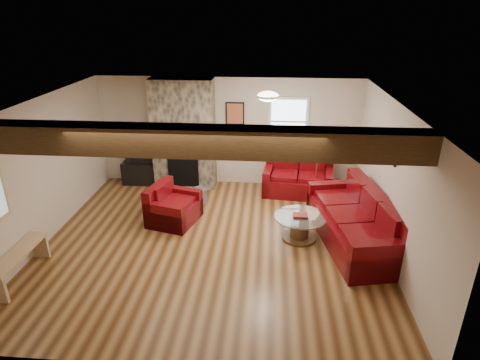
% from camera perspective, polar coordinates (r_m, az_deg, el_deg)
% --- Properties ---
extents(room, '(8.00, 8.00, 8.00)m').
position_cam_1_polar(room, '(6.74, -4.08, 0.17)').
color(room, '#4E2E14').
rests_on(room, ground).
extents(floor, '(6.00, 6.00, 0.00)m').
position_cam_1_polar(floor, '(7.32, -3.80, -8.86)').
color(floor, '#4E2E14').
rests_on(floor, ground).
extents(oak_beam, '(6.00, 0.36, 0.38)m').
position_cam_1_polar(oak_beam, '(5.22, -6.40, 5.52)').
color(oak_beam, black).
rests_on(oak_beam, room).
extents(chimney_breast, '(1.40, 0.67, 2.50)m').
position_cam_1_polar(chimney_breast, '(9.24, -8.00, 6.25)').
color(chimney_breast, '#363129').
rests_on(chimney_breast, floor).
extents(back_window, '(0.90, 0.08, 1.10)m').
position_cam_1_polar(back_window, '(9.15, 6.86, 8.30)').
color(back_window, silver).
rests_on(back_window, room).
extents(ceiling_dome, '(0.40, 0.40, 0.18)m').
position_cam_1_polar(ceiling_dome, '(7.18, 3.99, 11.57)').
color(ceiling_dome, white).
rests_on(ceiling_dome, room).
extents(artwork_back, '(0.42, 0.06, 0.52)m').
position_cam_1_polar(artwork_back, '(9.14, -0.72, 9.42)').
color(artwork_back, black).
rests_on(artwork_back, room).
extents(artwork_right, '(0.06, 0.55, 0.42)m').
position_cam_1_polar(artwork_right, '(7.06, 20.75, 4.10)').
color(artwork_right, black).
rests_on(artwork_right, room).
extents(sofa_three, '(1.47, 2.60, 0.95)m').
position_cam_1_polar(sofa_three, '(7.37, 15.90, -5.32)').
color(sofa_three, '#49050A').
rests_on(sofa_three, floor).
extents(loveseat, '(1.60, 1.03, 0.81)m').
position_cam_1_polar(loveseat, '(9.08, 8.26, 0.45)').
color(loveseat, '#49050A').
rests_on(loveseat, floor).
extents(armchair_red, '(1.03, 1.11, 0.76)m').
position_cam_1_polar(armchair_red, '(7.92, -9.41, -3.39)').
color(armchair_red, '#49050A').
rests_on(armchair_red, floor).
extents(coffee_table, '(0.94, 0.94, 0.49)m').
position_cam_1_polar(coffee_table, '(7.39, 8.47, -6.67)').
color(coffee_table, '#462816').
rests_on(coffee_table, floor).
extents(tv_cabinet, '(1.06, 0.43, 0.53)m').
position_cam_1_polar(tv_cabinet, '(9.84, -13.24, 1.03)').
color(tv_cabinet, black).
rests_on(tv_cabinet, floor).
extents(television, '(0.85, 0.11, 0.49)m').
position_cam_1_polar(television, '(9.66, -13.51, 3.84)').
color(television, black).
rests_on(television, tv_cabinet).
extents(floor_lamp, '(0.37, 0.37, 1.43)m').
position_cam_1_polar(floor_lamp, '(8.63, 11.08, 4.83)').
color(floor_lamp, '#AF9349').
rests_on(floor_lamp, floor).
extents(pine_bench, '(0.29, 1.25, 0.47)m').
position_cam_1_polar(pine_bench, '(7.19, -28.77, -10.55)').
color(pine_bench, tan).
rests_on(pine_bench, floor).
extents(coal_bucket, '(0.33, 0.33, 0.31)m').
position_cam_1_polar(coal_bucket, '(8.76, -5.63, -2.07)').
color(coal_bucket, gray).
rests_on(coal_bucket, floor).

